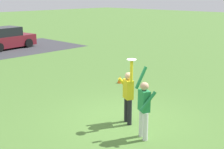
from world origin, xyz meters
TOP-DOWN VIEW (x-y plane):
  - ground_plane at (0.00, 0.00)m, footprint 120.00×120.00m
  - person_catcher at (-0.02, -0.23)m, footprint 0.51×0.59m
  - person_defender at (-0.52, -1.23)m, footprint 0.60×0.65m
  - frisbee_disc at (-0.12, -0.43)m, footprint 0.28×0.28m
  - parked_car_maroon at (4.09, 15.27)m, footprint 4.27×2.38m
  - field_cone_orange at (3.15, 2.98)m, footprint 0.26×0.26m

SIDE VIEW (x-z plane):
  - ground_plane at x=0.00m, z-range 0.00..0.00m
  - field_cone_orange at x=3.15m, z-range 0.00..0.32m
  - parked_car_maroon at x=4.09m, z-range -0.07..1.52m
  - person_defender at x=-0.52m, z-range -0.04..2.00m
  - person_catcher at x=-0.02m, z-range -0.06..2.02m
  - frisbee_disc at x=-0.12m, z-range 2.08..2.10m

